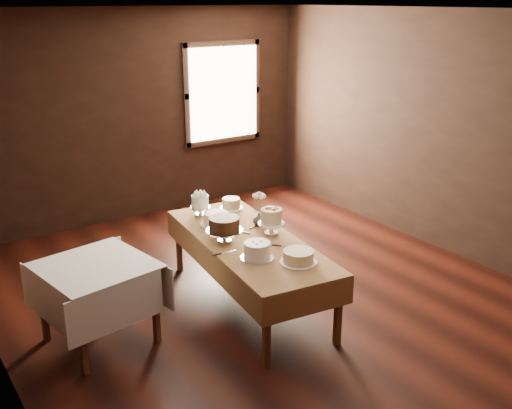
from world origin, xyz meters
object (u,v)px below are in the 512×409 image
at_px(cake_swirl, 257,251).
at_px(cake_server_a, 269,246).
at_px(display_table, 249,244).
at_px(cake_cream, 298,257).
at_px(flower_vase, 259,219).
at_px(cake_meringue, 200,206).
at_px(cake_server_b, 289,247).
at_px(cake_speckled, 231,204).
at_px(side_table, 96,274).
at_px(cake_server_c, 236,230).
at_px(cake_server_d, 260,224).
at_px(cake_chocolate, 224,230).
at_px(cake_server_e, 229,252).
at_px(cake_lattice, 216,219).
at_px(cake_flowers, 271,223).

distance_m(cake_swirl, cake_server_a, 0.30).
distance_m(display_table, cake_cream, 0.71).
distance_m(cake_server_a, flower_vase, 0.56).
distance_m(cake_meringue, cake_server_b, 1.26).
bearing_deg(cake_speckled, side_table, -159.13).
xyz_separation_m(cake_swirl, cake_server_a, (0.25, 0.16, -0.07)).
relative_size(cake_cream, cake_server_c, 1.49).
bearing_deg(side_table, cake_meringue, 26.16).
height_order(cake_swirl, cake_server_d, cake_swirl).
height_order(cake_speckled, cake_chocolate, cake_chocolate).
height_order(cake_server_a, cake_server_e, same).
relative_size(display_table, cake_server_a, 9.67).
distance_m(cake_chocolate, cake_server_e, 0.28).
bearing_deg(cake_server_a, cake_lattice, 89.85).
distance_m(display_table, cake_speckled, 0.91).
relative_size(side_table, cake_server_d, 4.23).
distance_m(display_table, cake_server_d, 0.41).
height_order(cake_chocolate, cake_cream, cake_chocolate).
xyz_separation_m(cake_lattice, cake_server_b, (0.27, -0.90, -0.05)).
xyz_separation_m(cake_swirl, cake_server_d, (0.50, 0.68, -0.07)).
relative_size(cake_speckled, cake_server_e, 1.06).
height_order(side_table, flower_vase, flower_vase).
bearing_deg(cake_server_a, cake_server_b, -48.35).
relative_size(cake_meringue, cake_server_c, 0.98).
relative_size(cake_server_b, cake_server_c, 1.00).
distance_m(cake_cream, cake_server_c, 0.96).
bearing_deg(cake_server_e, cake_swirl, -59.59).
xyz_separation_m(cake_cream, cake_server_c, (-0.04, 0.96, -0.05)).
bearing_deg(cake_cream, cake_swirl, 130.95).
bearing_deg(cake_chocolate, cake_speckled, 54.08).
relative_size(cake_chocolate, cake_flowers, 1.53).
height_order(cake_lattice, cake_chocolate, cake_chocolate).
bearing_deg(cake_chocolate, cake_lattice, 69.63).
bearing_deg(cake_flowers, side_table, 174.62).
height_order(cake_cream, cake_server_b, cake_cream).
distance_m(cake_server_d, cake_server_e, 0.76).
xyz_separation_m(display_table, cake_flowers, (0.26, -0.01, 0.17)).
bearing_deg(cake_meringue, cake_speckled, -1.50).
bearing_deg(cake_server_e, display_table, 28.74).
height_order(cake_cream, cake_server_a, cake_cream).
xyz_separation_m(cake_flowers, cake_server_e, (-0.58, -0.15, -0.11)).
distance_m(side_table, cake_speckled, 1.93).
bearing_deg(flower_vase, side_table, -176.96).
height_order(cake_flowers, cake_swirl, cake_flowers).
bearing_deg(flower_vase, cake_speckled, 86.88).
bearing_deg(cake_swirl, cake_meringue, 84.16).
bearing_deg(cake_flowers, cake_speckled, 85.67).
bearing_deg(cake_server_d, cake_server_c, 162.59).
height_order(cake_flowers, cake_cream, cake_flowers).
height_order(cake_cream, cake_server_c, cake_cream).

